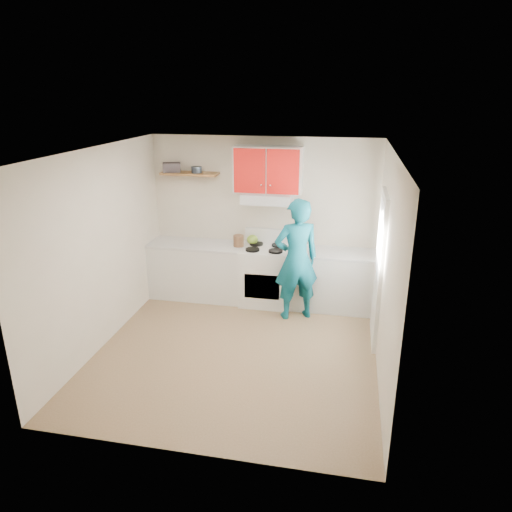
% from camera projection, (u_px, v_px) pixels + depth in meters
% --- Properties ---
extents(floor, '(3.80, 3.80, 0.00)m').
position_uv_depth(floor, '(237.00, 351.00, 6.22)').
color(floor, brown).
rests_on(floor, ground).
extents(ceiling, '(3.60, 3.80, 0.04)m').
position_uv_depth(ceiling, '(234.00, 151.00, 5.35)').
color(ceiling, white).
rests_on(ceiling, floor).
extents(back_wall, '(3.60, 0.04, 2.60)m').
position_uv_depth(back_wall, '(263.00, 219.00, 7.54)').
color(back_wall, beige).
rests_on(back_wall, floor).
extents(front_wall, '(3.60, 0.04, 2.60)m').
position_uv_depth(front_wall, '(183.00, 332.00, 4.03)').
color(front_wall, beige).
rests_on(front_wall, floor).
extents(left_wall, '(0.04, 3.80, 2.60)m').
position_uv_depth(left_wall, '(101.00, 249.00, 6.12)').
color(left_wall, beige).
rests_on(left_wall, floor).
extents(right_wall, '(0.04, 3.80, 2.60)m').
position_uv_depth(right_wall, '(386.00, 269.00, 5.45)').
color(right_wall, beige).
rests_on(right_wall, floor).
extents(door, '(0.05, 0.85, 2.05)m').
position_uv_depth(door, '(379.00, 269.00, 6.19)').
color(door, white).
rests_on(door, floor).
extents(door_glass, '(0.01, 0.55, 0.95)m').
position_uv_depth(door_glass, '(380.00, 238.00, 6.06)').
color(door_glass, white).
rests_on(door_glass, door).
extents(counter_left, '(1.52, 0.60, 0.90)m').
position_uv_depth(counter_left, '(198.00, 271.00, 7.74)').
color(counter_left, silver).
rests_on(counter_left, floor).
extents(counter_right, '(1.32, 0.60, 0.90)m').
position_uv_depth(counter_right, '(331.00, 280.00, 7.33)').
color(counter_right, silver).
rests_on(counter_right, floor).
extents(stove, '(0.76, 0.65, 0.92)m').
position_uv_depth(stove, '(266.00, 276.00, 7.50)').
color(stove, white).
rests_on(stove, floor).
extents(range_hood, '(0.76, 0.44, 0.15)m').
position_uv_depth(range_hood, '(267.00, 198.00, 7.19)').
color(range_hood, silver).
rests_on(range_hood, back_wall).
extents(upper_cabinets, '(1.02, 0.33, 0.70)m').
position_uv_depth(upper_cabinets, '(268.00, 170.00, 7.10)').
color(upper_cabinets, '#B81410').
rests_on(upper_cabinets, back_wall).
extents(shelf, '(0.90, 0.30, 0.04)m').
position_uv_depth(shelf, '(190.00, 173.00, 7.37)').
color(shelf, brown).
rests_on(shelf, back_wall).
extents(books, '(0.32, 0.27, 0.14)m').
position_uv_depth(books, '(172.00, 167.00, 7.38)').
color(books, '#3A3337').
rests_on(books, shelf).
extents(tin, '(0.17, 0.17, 0.10)m').
position_uv_depth(tin, '(197.00, 170.00, 7.30)').
color(tin, '#333D4C').
rests_on(tin, shelf).
extents(kettle, '(0.20, 0.20, 0.15)m').
position_uv_depth(kettle, '(252.00, 240.00, 7.52)').
color(kettle, olive).
rests_on(kettle, stove).
extents(crock, '(0.19, 0.19, 0.20)m').
position_uv_depth(crock, '(239.00, 241.00, 7.42)').
color(crock, brown).
rests_on(crock, counter_left).
extents(cutting_board, '(0.35, 0.28, 0.02)m').
position_uv_depth(cutting_board, '(312.00, 252.00, 7.20)').
color(cutting_board, olive).
rests_on(cutting_board, counter_right).
extents(silicone_mat, '(0.40, 0.36, 0.01)m').
position_uv_depth(silicone_mat, '(355.00, 257.00, 7.03)').
color(silicone_mat, red).
rests_on(silicone_mat, counter_right).
extents(person, '(0.79, 0.67, 1.83)m').
position_uv_depth(person, '(296.00, 260.00, 6.86)').
color(person, '#0B5363').
rests_on(person, floor).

